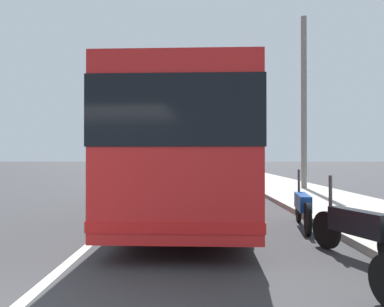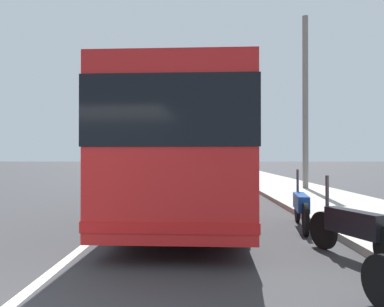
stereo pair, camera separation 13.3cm
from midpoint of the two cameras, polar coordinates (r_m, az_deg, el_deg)
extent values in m
cube|color=#B2ADA3|center=(13.46, 19.92, -6.90)|extent=(110.00, 3.60, 0.14)
cube|color=silver|center=(12.82, -8.67, -7.55)|extent=(110.00, 0.16, 0.01)
cube|color=red|center=(11.40, -0.25, 0.24)|extent=(12.55, 3.00, 2.75)
cube|color=black|center=(11.42, -0.25, 2.82)|extent=(12.59, 3.04, 1.02)
cube|color=red|center=(11.44, -0.25, -5.41)|extent=(12.58, 3.03, 0.16)
cylinder|color=black|center=(15.50, -3.80, -4.47)|extent=(1.01, 0.34, 1.00)
cylinder|color=black|center=(15.43, 4.70, -4.49)|extent=(1.01, 0.34, 1.00)
cylinder|color=black|center=(7.67, -10.33, -8.63)|extent=(1.01, 0.34, 1.00)
cylinder|color=black|center=(7.51, 7.18, -8.81)|extent=(1.01, 0.34, 1.00)
cylinder|color=black|center=(6.97, 19.23, -10.93)|extent=(0.63, 0.29, 0.64)
cube|color=black|center=(6.39, 23.37, -9.61)|extent=(1.10, 0.59, 0.38)
cylinder|color=#4C4C51|center=(6.80, 19.80, -6.09)|extent=(0.06, 0.06, 0.70)
cylinder|color=black|center=(9.54, 15.49, -8.03)|extent=(0.67, 0.19, 0.66)
cylinder|color=black|center=(7.96, 16.75, -9.55)|extent=(0.67, 0.19, 0.66)
cube|color=#1947A5|center=(8.71, 16.06, -7.09)|extent=(1.23, 0.43, 0.34)
cylinder|color=#4C4C51|center=(9.36, 15.57, -4.48)|extent=(0.06, 0.06, 0.70)
cube|color=gray|center=(48.13, 0.51, -1.66)|extent=(4.59, 2.00, 0.75)
cube|color=black|center=(48.18, 0.51, -0.91)|extent=(2.37, 1.80, 0.51)
cylinder|color=black|center=(49.66, -0.46, -1.89)|extent=(0.65, 0.24, 0.64)
cylinder|color=black|center=(49.63, 1.53, -1.89)|extent=(0.65, 0.24, 0.64)
cylinder|color=black|center=(46.66, -0.59, -1.98)|extent=(0.65, 0.24, 0.64)
cylinder|color=black|center=(46.63, 1.54, -1.99)|extent=(0.65, 0.24, 0.64)
cube|color=#2D7238|center=(53.10, -0.41, -1.56)|extent=(4.53, 1.99, 0.71)
cube|color=black|center=(53.01, -0.41, -0.87)|extent=(2.19, 1.79, 0.58)
cylinder|color=black|center=(54.61, -1.28, -1.76)|extent=(0.64, 0.23, 0.64)
cylinder|color=black|center=(54.57, 0.55, -1.76)|extent=(0.64, 0.23, 0.64)
cylinder|color=black|center=(51.65, -1.42, -1.83)|extent=(0.64, 0.23, 0.64)
cylinder|color=black|center=(51.60, 0.51, -1.83)|extent=(0.64, 0.23, 0.64)
cube|color=navy|center=(35.16, -6.91, -2.07)|extent=(4.28, 1.87, 0.80)
cube|color=black|center=(35.41, -6.86, -0.97)|extent=(2.02, 1.71, 0.55)
cylinder|color=black|center=(33.69, -5.76, -2.59)|extent=(0.64, 0.22, 0.64)
cylinder|color=black|center=(33.88, -8.60, -2.57)|extent=(0.64, 0.22, 0.64)
cylinder|color=black|center=(36.49, -5.35, -2.42)|extent=(0.64, 0.22, 0.64)
cylinder|color=black|center=(36.67, -7.97, -2.41)|extent=(0.64, 0.22, 0.64)
cube|color=red|center=(42.62, -5.44, -1.84)|extent=(4.24, 2.18, 0.71)
cube|color=black|center=(42.55, -5.46, -0.97)|extent=(1.99, 1.86, 0.58)
cylinder|color=black|center=(41.15, -4.58, -2.19)|extent=(0.65, 0.27, 0.64)
cylinder|color=black|center=(41.45, -6.93, -2.18)|extent=(0.65, 0.27, 0.64)
cylinder|color=black|center=(43.83, -4.03, -2.08)|extent=(0.65, 0.27, 0.64)
cylinder|color=black|center=(44.11, -6.25, -2.07)|extent=(0.65, 0.27, 0.64)
cylinder|color=slate|center=(18.02, 16.46, 7.29)|extent=(0.26, 0.26, 8.01)
camera|label=1|loc=(0.07, -90.31, 0.00)|focal=35.05mm
camera|label=2|loc=(0.07, 89.69, 0.00)|focal=35.05mm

